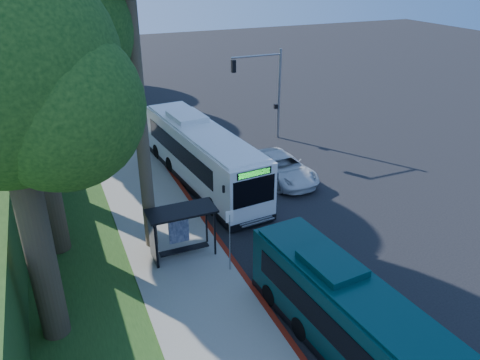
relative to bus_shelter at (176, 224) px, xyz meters
name	(u,v)px	position (x,y,z in m)	size (l,w,h in m)	color
ground	(283,202)	(7.26, 2.86, -1.81)	(140.00, 140.00, 0.00)	black
sidewalk	(162,227)	(-0.04, 2.86, -1.75)	(4.50, 70.00, 0.12)	gray
red_curb	(230,256)	(2.26, -1.14, -1.74)	(0.25, 30.00, 0.13)	maroon
grass_verge	(45,206)	(-5.74, 7.86, -1.78)	(8.00, 70.00, 0.06)	#234719
bus_shelter	(176,224)	(0.00, 0.00, 0.00)	(3.20, 1.51, 2.55)	black
stop_sign_pole	(230,233)	(1.86, -2.14, 0.28)	(0.35, 0.06, 3.17)	gray
traffic_signal_pole	(268,84)	(11.04, 12.86, 2.62)	(4.10, 0.30, 7.00)	gray
tree_0	(16,10)	(-5.14, 2.84, 9.40)	(8.40, 8.00, 15.70)	#382B1E
tree_2	(27,0)	(-4.64, 18.84, 8.67)	(8.82, 8.40, 15.12)	#382B1E
tree_6	(6,83)	(-5.65, -3.16, 7.90)	(7.56, 7.20, 13.74)	#382B1E
white_bus	(201,153)	(3.82, 7.55, 0.11)	(4.02, 13.40, 3.93)	white
teal_bus	(359,327)	(3.96, -8.83, -0.20)	(3.31, 11.20, 3.29)	#093131
pickup	(282,168)	(8.70, 5.74, -1.00)	(2.68, 5.82, 1.62)	silver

